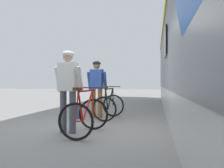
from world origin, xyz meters
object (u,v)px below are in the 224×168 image
object	(u,v)px
cyclist_near_in_blue	(97,84)
bicycle_far_red	(85,115)
backpack_on_platform	(75,112)
cyclist_far_in_white	(68,84)
bicycle_near_black	(109,106)

from	to	relation	value
cyclist_near_in_blue	bicycle_far_red	distance (m)	2.34
bicycle_far_red	backpack_on_platform	distance (m)	2.15
cyclist_far_in_white	bicycle_far_red	bearing A→B (deg)	-10.36
bicycle_far_red	backpack_on_platform	size ratio (longest dim) A/B	2.75
backpack_on_platform	bicycle_far_red	bearing A→B (deg)	-81.22
cyclist_far_in_white	bicycle_far_red	xyz separation A→B (m)	(0.41, -0.08, -0.65)
cyclist_near_in_blue	backpack_on_platform	bearing A→B (deg)	-153.36
cyclist_far_in_white	bicycle_near_black	size ratio (longest dim) A/B	1.59
bicycle_near_black	bicycle_far_red	xyz separation A→B (m)	(-0.05, -2.10, 0.00)
cyclist_far_in_white	bicycle_far_red	size ratio (longest dim) A/B	1.60
cyclist_far_in_white	backpack_on_platform	xyz separation A→B (m)	(-0.54, 1.85, -0.85)
bicycle_near_black	bicycle_far_red	distance (m)	2.10
cyclist_near_in_blue	bicycle_far_red	size ratio (longest dim) A/B	1.60
cyclist_near_in_blue	backpack_on_platform	world-z (taller)	cyclist_near_in_blue
cyclist_near_in_blue	bicycle_far_red	xyz separation A→B (m)	(0.37, -2.21, -0.65)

